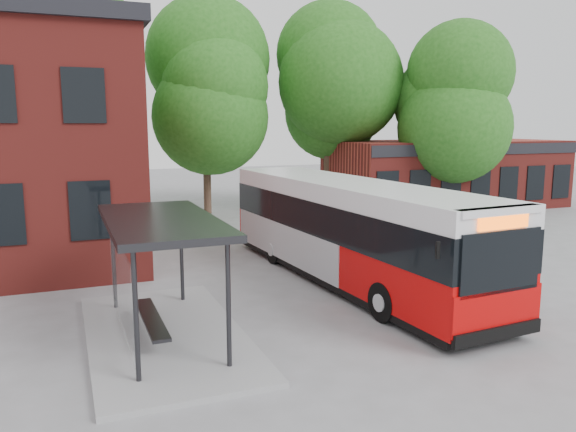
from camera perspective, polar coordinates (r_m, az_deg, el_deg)
name	(u,v)px	position (r m, az deg, el deg)	size (l,w,h in m)	color
ground	(320,303)	(16.03, 3.24, -8.77)	(100.00, 100.00, 0.00)	gray
shop_row	(446,174)	(35.26, 15.79, 4.13)	(14.00, 6.20, 4.00)	maroon
bus_shelter	(163,278)	(13.40, -12.58, -6.15)	(3.60, 7.00, 2.90)	#28282C
bike_rail	(402,220)	(28.94, 11.47, -0.38)	(5.20, 0.10, 0.38)	#28282C
tree_0	(70,113)	(29.78, -21.28, 9.71)	(7.92, 7.92, 11.00)	#205917
tree_1	(206,120)	(31.68, -8.35, 9.63)	(7.92, 7.92, 10.40)	#205917
tree_2	(328,115)	(33.13, 4.09, 10.21)	(7.92, 7.92, 11.00)	#205917
tree_3	(442,130)	(32.34, 15.34, 8.40)	(7.04, 7.04, 9.28)	#205917
city_bus	(348,232)	(17.86, 6.16, -1.61)	(2.69, 12.62, 3.21)	#C10506
bicycle_0	(339,215)	(28.18, 5.19, 0.09)	(0.62, 1.79, 0.94)	black
bicycle_1	(363,213)	(28.59, 7.67, 0.30)	(0.50, 1.77, 1.06)	black
bicycle_2	(389,214)	(28.94, 10.23, 0.19)	(0.60, 1.73, 0.91)	black
bicycle_3	(404,216)	(28.39, 11.71, -0.02)	(0.43, 1.53, 0.92)	black
bicycle_4	(397,216)	(28.45, 11.04, 0.00)	(0.60, 1.72, 0.90)	black
bicycle_5	(412,212)	(29.61, 12.51, 0.44)	(0.48, 1.72, 1.03)	black
bicycle_6	(435,210)	(30.69, 14.68, 0.63)	(0.66, 1.89, 0.99)	black
bicycle_7	(442,210)	(30.48, 15.33, 0.57)	(0.48, 1.71, 1.03)	black
bicycle_extra_0	(448,212)	(30.53, 15.90, 0.36)	(0.54, 1.54, 0.81)	black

